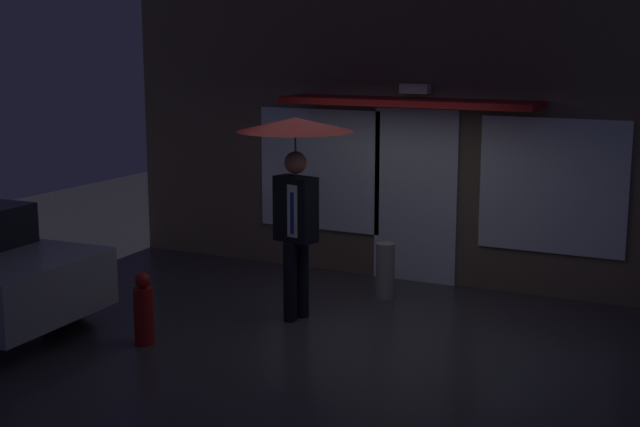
{
  "coord_description": "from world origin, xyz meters",
  "views": [
    {
      "loc": [
        3.99,
        -8.47,
        3.06
      ],
      "look_at": [
        -0.29,
        0.08,
        1.21
      ],
      "focal_mm": 51.15,
      "sensor_mm": 36.0,
      "label": 1
    }
  ],
  "objects": [
    {
      "name": "ground_plane",
      "position": [
        0.0,
        0.0,
        0.0
      ],
      "size": [
        18.0,
        18.0,
        0.0
      ],
      "primitive_type": "plane",
      "color": "#38353A"
    },
    {
      "name": "building_facade",
      "position": [
        0.0,
        2.34,
        1.83
      ],
      "size": [
        8.37,
        1.0,
        3.68
      ],
      "color": "brown",
      "rests_on": "ground"
    },
    {
      "name": "person_with_umbrella",
      "position": [
        -0.59,
        0.08,
        1.75
      ],
      "size": [
        1.26,
        1.26,
        2.23
      ],
      "rotation": [
        0.0,
        0.0,
        -0.23
      ],
      "color": "black",
      "rests_on": "ground"
    },
    {
      "name": "sidewalk_bollard",
      "position": [
        -0.02,
        1.28,
        0.33
      ],
      "size": [
        0.22,
        0.22,
        0.67
      ],
      "primitive_type": "cylinder",
      "color": "#9E998E",
      "rests_on": "ground"
    },
    {
      "name": "fire_hydrant",
      "position": [
        -1.57,
        -1.36,
        0.35
      ],
      "size": [
        0.2,
        0.2,
        0.75
      ],
      "color": "#B21914",
      "rests_on": "ground"
    }
  ]
}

